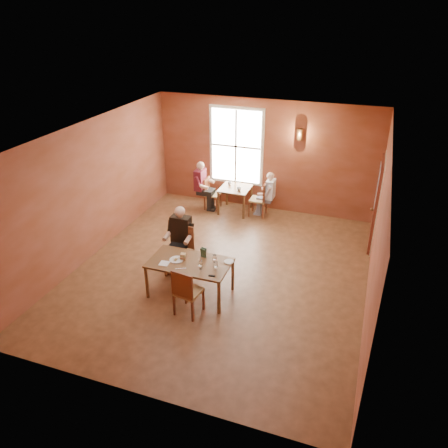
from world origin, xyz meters
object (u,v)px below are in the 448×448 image
(diner_main, at_px, (179,245))
(chair_empty, at_px, (188,291))
(chair_diner_white, at_px, (258,199))
(diner_maroon, at_px, (212,186))
(second_table, at_px, (235,200))
(chair_diner_maroon, at_px, (213,194))
(main_table, at_px, (190,278))
(diner_white, at_px, (259,195))
(chair_diner_main, at_px, (180,251))

(diner_main, bearing_deg, chair_empty, 121.07)
(chair_diner_white, bearing_deg, diner_maroon, 90.00)
(second_table, xyz_separation_m, chair_diner_maroon, (-0.65, 0.00, 0.09))
(diner_main, height_order, chair_diner_maroon, diner_main)
(main_table, relative_size, diner_white, 1.32)
(chair_empty, distance_m, second_table, 4.50)
(main_table, relative_size, chair_diner_white, 1.65)
(chair_diner_maroon, bearing_deg, chair_diner_white, 90.00)
(chair_diner_main, height_order, diner_maroon, diner_maroon)
(second_table, distance_m, diner_white, 0.72)
(chair_diner_main, relative_size, second_table, 1.28)
(chair_diner_white, height_order, diner_maroon, diner_maroon)
(chair_empty, relative_size, second_table, 1.23)
(chair_diner_main, distance_m, diner_maroon, 3.31)
(chair_empty, relative_size, chair_diner_maroon, 1.11)
(main_table, height_order, diner_main, diner_main)
(main_table, distance_m, chair_empty, 0.60)
(second_table, relative_size, chair_diner_maroon, 0.91)
(chair_diner_maroon, bearing_deg, chair_empty, 15.20)
(second_table, distance_m, diner_maroon, 0.74)
(diner_maroon, bearing_deg, chair_diner_main, 9.35)
(main_table, relative_size, second_table, 1.97)
(diner_maroon, bearing_deg, diner_white, 90.00)
(second_table, distance_m, chair_diner_maroon, 0.66)
(main_table, height_order, chair_diner_main, chair_diner_main)
(chair_diner_white, relative_size, diner_maroon, 0.72)
(chair_diner_main, xyz_separation_m, second_table, (0.14, 3.26, -0.16))
(main_table, bearing_deg, chair_empty, -69.55)
(diner_white, distance_m, chair_diner_maroon, 1.34)
(chair_diner_main, relative_size, chair_diner_white, 1.07)
(chair_diner_white, bearing_deg, chair_diner_main, 166.34)
(main_table, xyz_separation_m, diner_white, (0.32, 3.91, 0.22))
(main_table, distance_m, chair_diner_maroon, 4.04)
(main_table, xyz_separation_m, diner_maroon, (-1.04, 3.91, 0.29))
(main_table, height_order, diner_white, diner_white)
(chair_diner_main, distance_m, diner_main, 0.18)
(diner_main, relative_size, chair_diner_maroon, 1.55)
(chair_empty, bearing_deg, diner_white, 97.26)
(diner_main, distance_m, chair_diner_white, 3.39)
(chair_diner_main, xyz_separation_m, diner_maroon, (-0.54, 3.26, 0.15))
(diner_white, bearing_deg, diner_main, 165.96)
(chair_diner_white, distance_m, diner_white, 0.12)
(diner_main, height_order, second_table, diner_main)
(chair_diner_main, bearing_deg, main_table, 127.57)
(chair_diner_main, bearing_deg, chair_diner_maroon, -81.17)
(main_table, xyz_separation_m, chair_empty, (0.21, -0.55, 0.12))
(main_table, bearing_deg, chair_diner_white, 85.72)
(chair_diner_white, relative_size, chair_diner_maroon, 1.08)
(diner_white, height_order, diner_maroon, diner_maroon)
(main_table, height_order, chair_diner_white, chair_diner_white)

